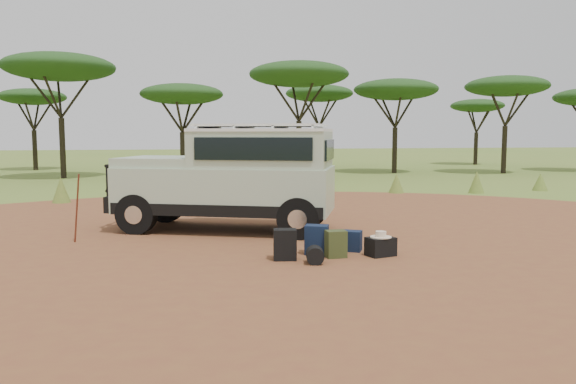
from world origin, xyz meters
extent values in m
plane|color=olive|center=(0.00, 0.00, 0.00)|extent=(140.00, 140.00, 0.00)
cylinder|color=brown|center=(0.00, 0.00, 0.00)|extent=(23.00, 23.00, 0.01)
cone|color=olive|center=(-6.00, 8.30, 0.42)|extent=(0.60, 0.60, 0.85)
cone|color=olive|center=(-3.00, 9.20, 0.35)|extent=(0.60, 0.60, 0.70)
cone|color=olive|center=(0.00, 8.80, 0.45)|extent=(0.60, 0.60, 0.90)
cone|color=olive|center=(3.00, 8.40, 0.40)|extent=(0.60, 0.60, 0.80)
cone|color=olive|center=(6.00, 9.10, 0.38)|extent=(0.60, 0.60, 0.75)
cone|color=olive|center=(9.00, 8.50, 0.42)|extent=(0.60, 0.60, 0.85)
cone|color=olive|center=(12.00, 8.90, 0.35)|extent=(0.60, 0.60, 0.70)
cylinder|color=black|center=(-8.00, 19.00, 1.53)|extent=(0.28, 0.28, 3.06)
ellipsoid|color=#153814|center=(-8.00, 19.00, 5.58)|extent=(5.50, 5.50, 1.38)
cylinder|color=black|center=(-2.00, 18.20, 1.17)|extent=(0.28, 0.28, 2.34)
ellipsoid|color=#153814|center=(-2.00, 18.20, 4.26)|extent=(4.20, 4.20, 1.05)
cylinder|color=black|center=(4.00, 17.80, 1.46)|extent=(0.28, 0.28, 2.93)
ellipsoid|color=#153814|center=(4.00, 17.80, 5.33)|extent=(5.20, 5.20, 1.30)
cylinder|color=black|center=(10.00, 19.50, 1.30)|extent=(0.28, 0.28, 2.61)
ellipsoid|color=#153814|center=(10.00, 19.50, 4.76)|extent=(4.80, 4.80, 1.20)
cylinder|color=black|center=(16.00, 18.00, 1.35)|extent=(0.28, 0.28, 2.70)
ellipsoid|color=#153814|center=(16.00, 18.00, 4.92)|extent=(4.60, 4.60, 1.15)
cylinder|color=black|center=(-11.00, 26.00, 1.24)|extent=(0.28, 0.28, 2.48)
ellipsoid|color=#153814|center=(-11.00, 26.00, 4.51)|extent=(4.00, 4.00, 1.00)
cylinder|color=black|center=(7.00, 25.50, 1.35)|extent=(0.28, 0.28, 2.70)
ellipsoid|color=#153814|center=(7.00, 25.50, 4.92)|extent=(4.50, 4.50, 1.12)
cylinder|color=black|center=(19.00, 26.50, 1.17)|extent=(0.28, 0.28, 2.34)
ellipsoid|color=#153814|center=(19.00, 26.50, 4.26)|extent=(3.80, 3.80, 0.95)
cube|color=#ABBEA2|center=(-1.06, 2.04, 0.98)|extent=(5.33, 3.64, 1.04)
cube|color=black|center=(-1.06, 2.04, 0.59)|extent=(5.25, 3.65, 0.26)
cube|color=#ABBEA2|center=(-0.23, 1.73, 1.91)|extent=(3.55, 2.90, 0.82)
cube|color=white|center=(-0.23, 1.73, 2.36)|extent=(3.56, 2.94, 0.07)
cube|color=white|center=(-0.23, 1.73, 2.46)|extent=(3.29, 2.74, 0.05)
cube|color=#ABBEA2|center=(-2.51, 2.60, 1.61)|extent=(2.38, 2.43, 0.22)
cube|color=black|center=(-1.64, 2.27, 1.95)|extent=(0.76, 1.62, 0.58)
cube|color=black|center=(-0.59, 0.81, 1.95)|extent=(2.44, 0.96, 0.49)
cube|color=black|center=(0.12, 2.66, 1.95)|extent=(2.44, 0.96, 0.49)
cube|color=black|center=(1.22, 1.18, 1.91)|extent=(0.63, 1.54, 0.45)
cube|color=black|center=(-3.42, 2.94, 0.66)|extent=(0.85, 1.91, 0.37)
cylinder|color=black|center=(-3.55, 2.99, 1.53)|extent=(0.57, 1.35, 0.08)
cylinder|color=black|center=(-3.55, 2.99, 0.95)|extent=(0.57, 1.35, 0.08)
cylinder|color=silver|center=(-3.68, 2.71, 1.31)|extent=(0.16, 0.25, 0.24)
cylinder|color=silver|center=(-3.46, 3.28, 1.31)|extent=(0.16, 0.25, 0.24)
cube|color=white|center=(-3.51, 2.97, 0.79)|extent=(0.20, 0.45, 0.13)
cylinder|color=black|center=(-1.22, 3.13, 1.83)|extent=(0.11, 0.11, 0.90)
cylinder|color=black|center=(-3.11, 1.88, 0.46)|extent=(0.97, 0.61, 0.92)
cylinder|color=black|center=(-2.49, 3.53, 0.46)|extent=(0.97, 0.61, 0.92)
cylinder|color=black|center=(0.37, 0.56, 0.46)|extent=(0.97, 0.61, 0.92)
cylinder|color=black|center=(1.00, 2.21, 0.46)|extent=(0.97, 0.61, 0.92)
cylinder|color=brown|center=(-4.23, 0.98, 0.73)|extent=(0.22, 0.29, 1.46)
cube|color=black|center=(-0.27, -1.34, 0.28)|extent=(0.45, 0.36, 0.57)
cube|color=#13203C|center=(0.40, -0.98, 0.28)|extent=(0.51, 0.44, 0.56)
cube|color=#404821|center=(0.68, -1.32, 0.25)|extent=(0.38, 0.29, 0.51)
cube|color=#13203C|center=(1.14, -0.84, 0.20)|extent=(0.45, 0.41, 0.41)
cube|color=black|center=(1.54, -1.35, 0.18)|extent=(0.58, 0.48, 0.36)
cylinder|color=black|center=(0.19, -1.74, 0.16)|extent=(0.36, 0.36, 0.31)
cylinder|color=beige|center=(1.54, -1.35, 0.36)|extent=(0.40, 0.40, 0.02)
cylinder|color=beige|center=(1.54, -1.35, 0.42)|extent=(0.20, 0.20, 0.10)
camera|label=1|loc=(-2.08, -11.14, 2.29)|focal=35.00mm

